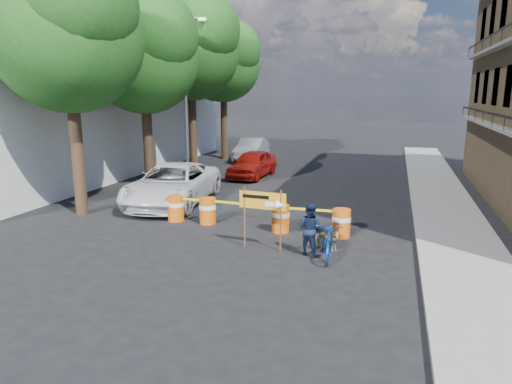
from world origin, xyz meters
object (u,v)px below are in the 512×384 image
Objects in this scene: dog at (328,239)px; suv_white at (173,184)px; barrel_mid_left at (208,210)px; sedan_silver at (252,149)px; barrel_far_right at (341,223)px; barrel_mid_right at (281,218)px; bicycle at (330,222)px; barrel_far_left at (176,208)px; pedestrian at (310,229)px; sedan_red at (252,164)px; detour_sign at (268,206)px.

dog is 7.82m from suv_white.
barrel_mid_left is 14.93m from sedan_silver.
barrel_far_right is at bearing -2.28° from barrel_mid_left.
barrel_mid_right is 0.45× the size of bicycle.
sedan_silver is (-1.78, 14.63, 0.26)m from barrel_far_left.
barrel_mid_right is at bearing -31.36° from suv_white.
barrel_far_left is at bearing -66.26° from suv_white.
pedestrian is 0.36× the size of sedan_red.
pedestrian is at bearing -61.32° from sedan_red.
detour_sign is 11.50m from sedan_red.
barrel_mid_right is 1.95m from detour_sign.
pedestrian is (1.21, -0.05, -0.56)m from detour_sign.
dog is at bearing -112.01° from pedestrian.
bicycle reaches higher than barrel_far_right.
barrel_mid_right is 2.22m from pedestrian.
barrel_mid_left reaches higher than dog.
detour_sign is 0.43× the size of sedan_red.
barrel_far_right is at bearing 11.01° from dog.
detour_sign reaches higher than suv_white.
barrel_far_left reaches higher than dog.
sedan_red reaches higher than barrel_far_right.
sedan_silver is at bearing 101.56° from barrel_mid_left.
barrel_far_left is 0.45× the size of bicycle.
dog is (-0.23, -1.33, -0.15)m from barrel_far_right.
pedestrian is at bearing 159.54° from dog.
pedestrian is 0.75× the size of bicycle.
pedestrian is at bearing -39.34° from suv_white.
barrel_far_right is at bearing -90.84° from pedestrian.
sedan_silver is at bearing -48.32° from pedestrian.
barrel_mid_right is at bearing -63.61° from sedan_red.
barrel_mid_right is at bearing 128.95° from bicycle.
sedan_silver is at bearing 110.75° from barrel_mid_right.
pedestrian is (1.27, -1.81, 0.28)m from barrel_mid_right.
barrel_far_right is 0.16× the size of suv_white.
detour_sign is 17.55m from sedan_silver.
sedan_silver is (-5.68, 16.60, -0.58)m from detour_sign.
bicycle is at bearing -93.78° from barrel_far_right.
barrel_mid_right and barrel_far_right have the same top height.
barrel_mid_left is 3.38m from suv_white.
pedestrian reaches higher than barrel_mid_left.
barrel_mid_left is 4.60m from dog.
suv_white is at bearing 142.00° from bicycle.
detour_sign is 1.78m from bicycle.
bicycle reaches higher than barrel_mid_right.
suv_white is 1.39× the size of sedan_red.
barrel_mid_left is 0.16× the size of suv_white.
barrel_mid_left is 1.00× the size of barrel_far_right.
suv_white reaches higher than dog.
sedan_red reaches higher than dog.
suv_white is (-2.48, 2.28, 0.33)m from barrel_mid_left.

